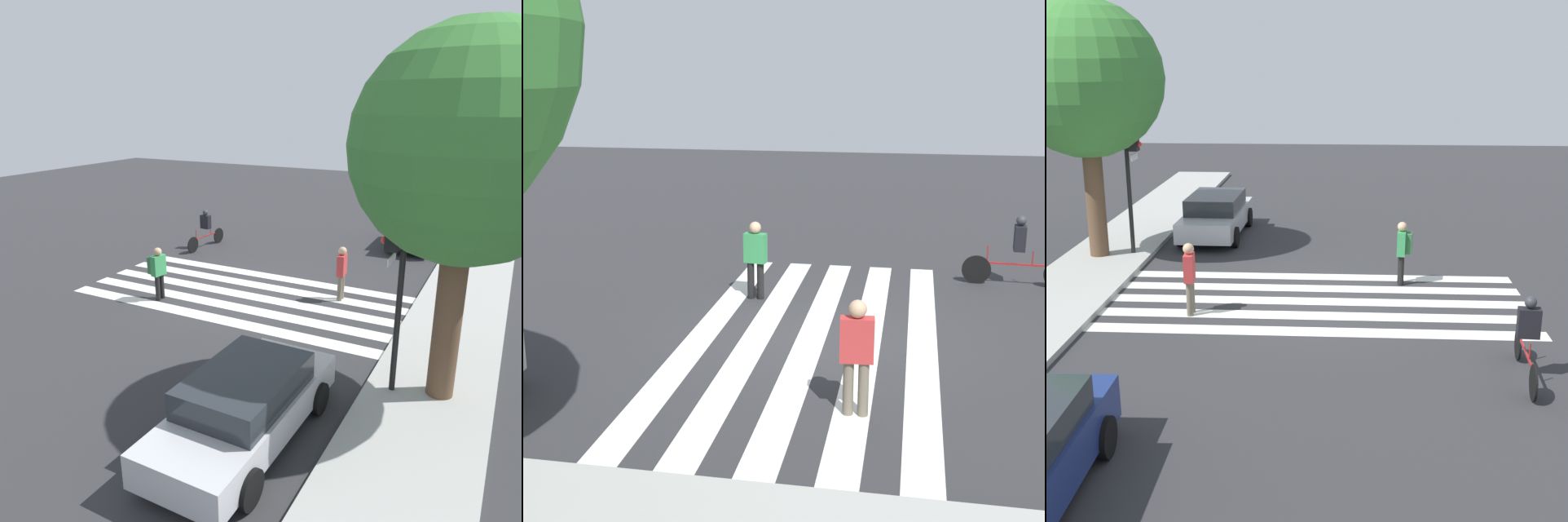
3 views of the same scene
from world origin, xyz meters
TOP-DOWN VIEW (x-y plane):
  - ground_plane at (0.00, 0.00)m, footprint 60.00×60.00m
  - crosswalk_stripes at (0.00, 0.00)m, footprint 4.45×10.00m
  - pedestrian_adult_blue_shirt at (1.49, -2.12)m, footprint 0.48×0.42m
  - pedestrian_adult_tall_backpack at (-1.03, 2.87)m, footprint 0.48×0.25m
  - cyclist_far_lane at (-4.03, -4.00)m, footprint 2.39×0.42m

SIDE VIEW (x-z plane):
  - ground_plane at x=0.00m, z-range 0.00..0.00m
  - crosswalk_stripes at x=0.00m, z-range 0.00..0.01m
  - cyclist_far_lane at x=-4.03m, z-range 0.06..1.66m
  - pedestrian_adult_tall_backpack at x=-1.03m, z-range 0.11..1.79m
  - pedestrian_adult_blue_shirt at x=1.49m, z-range 0.14..1.79m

